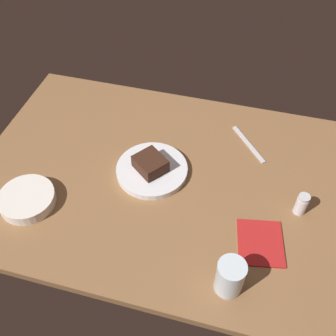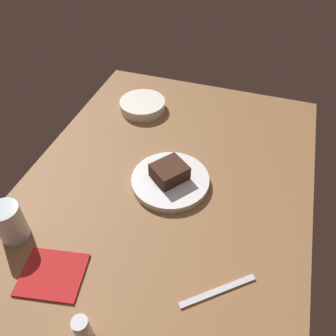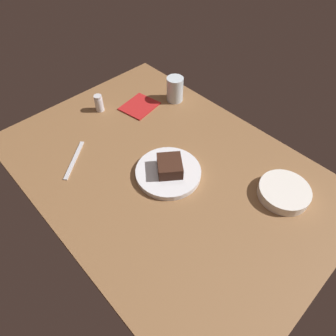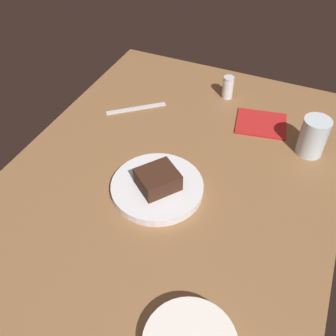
{
  "view_description": "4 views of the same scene",
  "coord_description": "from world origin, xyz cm",
  "px_view_note": "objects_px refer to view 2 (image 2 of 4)",
  "views": [
    {
      "loc": [
        -22.94,
        76.69,
        99.13
      ],
      "look_at": [
        -2.16,
        -1.2,
        6.6
      ],
      "focal_mm": 41.61,
      "sensor_mm": 36.0,
      "label": 1
    },
    {
      "loc": [
        -62.62,
        -22.03,
        77.81
      ],
      "look_at": [
        6.39,
        0.53,
        5.76
      ],
      "focal_mm": 36.53,
      "sensor_mm": 36.0,
      "label": 2
    },
    {
      "loc": [
        51.73,
        -47.2,
        83.45
      ],
      "look_at": [
        2.64,
        -0.81,
        5.56
      ],
      "focal_mm": 31.59,
      "sensor_mm": 36.0,
      "label": 3
    },
    {
      "loc": [
        61.45,
        27.18,
        74.09
      ],
      "look_at": [
        -2.52,
        -0.81,
        5.8
      ],
      "focal_mm": 40.96,
      "sensor_mm": 36.0,
      "label": 4
    }
  ],
  "objects_px": {
    "dessert_plate": "(170,181)",
    "chocolate_cake_slice": "(169,172)",
    "water_glass": "(10,223)",
    "side_bowl": "(143,105)",
    "folded_napkin": "(52,274)",
    "salt_shaker": "(82,329)",
    "butter_knife": "(218,291)"
  },
  "relations": [
    {
      "from": "dessert_plate",
      "to": "chocolate_cake_slice",
      "type": "height_order",
      "value": "chocolate_cake_slice"
    },
    {
      "from": "water_glass",
      "to": "side_bowl",
      "type": "distance_m",
      "value": 0.64
    },
    {
      "from": "side_bowl",
      "to": "folded_napkin",
      "type": "distance_m",
      "value": 0.7
    },
    {
      "from": "salt_shaker",
      "to": "side_bowl",
      "type": "distance_m",
      "value": 0.81
    },
    {
      "from": "water_glass",
      "to": "side_bowl",
      "type": "relative_size",
      "value": 0.64
    },
    {
      "from": "chocolate_cake_slice",
      "to": "salt_shaker",
      "type": "bearing_deg",
      "value": 176.17
    },
    {
      "from": "water_glass",
      "to": "folded_napkin",
      "type": "relative_size",
      "value": 0.74
    },
    {
      "from": "dessert_plate",
      "to": "side_bowl",
      "type": "relative_size",
      "value": 1.37
    },
    {
      "from": "dessert_plate",
      "to": "butter_knife",
      "type": "height_order",
      "value": "dessert_plate"
    },
    {
      "from": "chocolate_cake_slice",
      "to": "folded_napkin",
      "type": "xyz_separation_m",
      "value": [
        -0.37,
        0.17,
        -0.04
      ]
    },
    {
      "from": "chocolate_cake_slice",
      "to": "folded_napkin",
      "type": "height_order",
      "value": "chocolate_cake_slice"
    },
    {
      "from": "butter_knife",
      "to": "folded_napkin",
      "type": "relative_size",
      "value": 1.29
    },
    {
      "from": "dessert_plate",
      "to": "folded_napkin",
      "type": "bearing_deg",
      "value": 154.72
    },
    {
      "from": "dessert_plate",
      "to": "butter_knife",
      "type": "relative_size",
      "value": 1.21
    },
    {
      "from": "folded_napkin",
      "to": "dessert_plate",
      "type": "bearing_deg",
      "value": -25.28
    },
    {
      "from": "water_glass",
      "to": "butter_knife",
      "type": "height_order",
      "value": "water_glass"
    },
    {
      "from": "butter_knife",
      "to": "folded_napkin",
      "type": "bearing_deg",
      "value": 152.64
    },
    {
      "from": "dessert_plate",
      "to": "salt_shaker",
      "type": "height_order",
      "value": "salt_shaker"
    },
    {
      "from": "side_bowl",
      "to": "butter_knife",
      "type": "distance_m",
      "value": 0.74
    },
    {
      "from": "dessert_plate",
      "to": "salt_shaker",
      "type": "distance_m",
      "value": 0.47
    },
    {
      "from": "salt_shaker",
      "to": "water_glass",
      "type": "bearing_deg",
      "value": 59.84
    },
    {
      "from": "side_bowl",
      "to": "chocolate_cake_slice",
      "type": "bearing_deg",
      "value": -147.02
    },
    {
      "from": "side_bowl",
      "to": "butter_knife",
      "type": "relative_size",
      "value": 0.89
    },
    {
      "from": "dessert_plate",
      "to": "water_glass",
      "type": "xyz_separation_m",
      "value": [
        -0.3,
        0.32,
        0.04
      ]
    },
    {
      "from": "dessert_plate",
      "to": "chocolate_cake_slice",
      "type": "relative_size",
      "value": 2.47
    },
    {
      "from": "water_glass",
      "to": "folded_napkin",
      "type": "xyz_separation_m",
      "value": [
        -0.07,
        -0.15,
        -0.05
      ]
    },
    {
      "from": "chocolate_cake_slice",
      "to": "butter_knife",
      "type": "height_order",
      "value": "chocolate_cake_slice"
    },
    {
      "from": "salt_shaker",
      "to": "butter_knife",
      "type": "bearing_deg",
      "value": -53.27
    },
    {
      "from": "chocolate_cake_slice",
      "to": "side_bowl",
      "type": "height_order",
      "value": "chocolate_cake_slice"
    },
    {
      "from": "folded_napkin",
      "to": "water_glass",
      "type": "bearing_deg",
      "value": 65.26
    },
    {
      "from": "butter_knife",
      "to": "dessert_plate",
      "type": "bearing_deg",
      "value": 86.21
    },
    {
      "from": "folded_napkin",
      "to": "butter_knife",
      "type": "bearing_deg",
      "value": -77.9
    }
  ]
}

